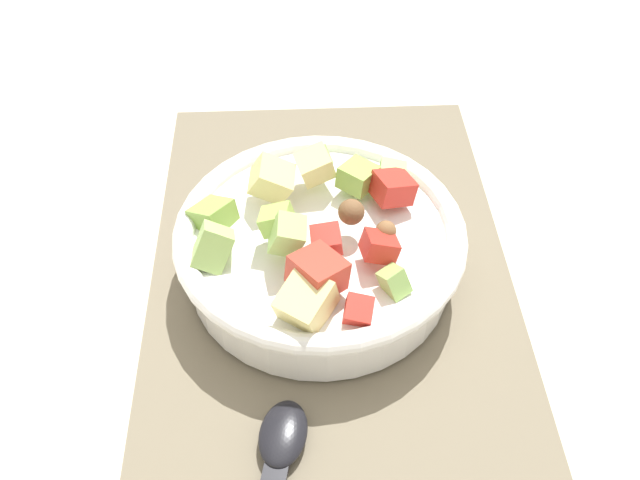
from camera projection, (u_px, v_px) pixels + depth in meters
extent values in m
plane|color=silver|center=(330.00, 268.00, 0.65)|extent=(2.40, 2.40, 0.00)
cube|color=#756B56|center=(330.00, 266.00, 0.64)|extent=(0.49, 0.33, 0.01)
cylinder|color=white|center=(320.00, 252.00, 0.62)|extent=(0.24, 0.24, 0.05)
torus|color=white|center=(320.00, 232.00, 0.60)|extent=(0.25, 0.25, 0.02)
cube|color=red|center=(326.00, 240.00, 0.56)|extent=(0.03, 0.03, 0.02)
cube|color=#E5D684|center=(272.00, 179.00, 0.61)|extent=(0.03, 0.04, 0.04)
cube|color=#E5D684|center=(306.00, 302.00, 0.53)|extent=(0.06, 0.05, 0.04)
cube|color=#A3CC6B|center=(212.00, 247.00, 0.57)|extent=(0.04, 0.04, 0.05)
cube|color=#9EC656|center=(277.00, 220.00, 0.57)|extent=(0.03, 0.03, 0.03)
cube|color=#BC3828|center=(318.00, 272.00, 0.54)|extent=(0.05, 0.05, 0.03)
cube|color=#A3CC6B|center=(390.00, 179.00, 0.63)|extent=(0.03, 0.03, 0.03)
cube|color=red|center=(393.00, 188.00, 0.61)|extent=(0.04, 0.04, 0.03)
cube|color=#E5D684|center=(315.00, 165.00, 0.62)|extent=(0.04, 0.04, 0.03)
cube|color=#8CB74C|center=(358.00, 177.00, 0.62)|extent=(0.04, 0.04, 0.02)
cube|color=red|center=(358.00, 311.00, 0.53)|extent=(0.03, 0.03, 0.02)
sphere|color=brown|center=(351.00, 212.00, 0.58)|extent=(0.04, 0.04, 0.03)
cube|color=#A3CC6B|center=(319.00, 160.00, 0.65)|extent=(0.03, 0.03, 0.03)
sphere|color=brown|center=(386.00, 231.00, 0.57)|extent=(0.03, 0.03, 0.03)
cube|color=#A3CC6B|center=(287.00, 234.00, 0.55)|extent=(0.03, 0.03, 0.04)
cube|color=#8CB74C|center=(213.00, 216.00, 0.61)|extent=(0.05, 0.05, 0.04)
cube|color=red|center=(379.00, 246.00, 0.56)|extent=(0.03, 0.03, 0.03)
cube|color=#93C160|center=(394.00, 282.00, 0.55)|extent=(0.03, 0.03, 0.03)
ellipsoid|color=black|center=(283.00, 434.00, 0.52)|extent=(0.06, 0.05, 0.01)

